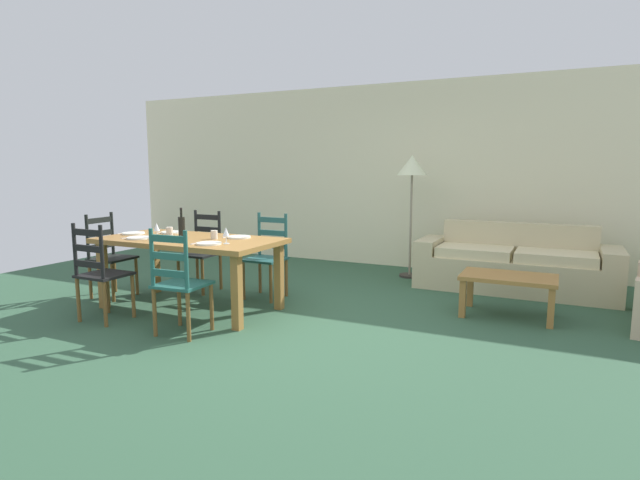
% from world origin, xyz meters
% --- Properties ---
extents(ground_plane, '(9.60, 9.60, 0.02)m').
position_xyz_m(ground_plane, '(0.00, 0.00, -0.01)').
color(ground_plane, '#30553C').
extents(wall_far, '(9.60, 0.16, 2.70)m').
position_xyz_m(wall_far, '(0.00, 3.30, 1.35)').
color(wall_far, '#F0E7BC').
rests_on(wall_far, ground_plane).
extents(dining_table, '(1.90, 0.96, 0.75)m').
position_xyz_m(dining_table, '(-1.20, 0.04, 0.66)').
color(dining_table, olive).
rests_on(dining_table, ground_plane).
extents(dining_chair_near_left, '(0.42, 0.40, 0.96)m').
position_xyz_m(dining_chair_near_left, '(-1.69, -0.68, 0.48)').
color(dining_chair_near_left, black).
rests_on(dining_chair_near_left, ground_plane).
extents(dining_chair_near_right, '(0.44, 0.42, 0.96)m').
position_xyz_m(dining_chair_near_right, '(-0.73, -0.68, 0.48)').
color(dining_chair_near_right, '#21584F').
rests_on(dining_chair_near_right, ground_plane).
extents(dining_chair_far_left, '(0.42, 0.40, 0.96)m').
position_xyz_m(dining_chair_far_left, '(-1.62, 0.76, 0.48)').
color(dining_chair_far_left, black).
rests_on(dining_chair_far_left, ground_plane).
extents(dining_chair_far_right, '(0.42, 0.40, 0.96)m').
position_xyz_m(dining_chair_far_right, '(-0.73, 0.81, 0.48)').
color(dining_chair_far_right, '#215350').
rests_on(dining_chair_far_right, ground_plane).
extents(dining_chair_head_west, '(0.41, 0.43, 0.96)m').
position_xyz_m(dining_chair_head_west, '(-2.38, 0.05, 0.48)').
color(dining_chair_head_west, black).
rests_on(dining_chair_head_west, ground_plane).
extents(dinner_plate_near_left, '(0.24, 0.24, 0.02)m').
position_xyz_m(dinner_plate_near_left, '(-1.65, -0.21, 0.76)').
color(dinner_plate_near_left, white).
rests_on(dinner_plate_near_left, dining_table).
extents(fork_near_left, '(0.03, 0.17, 0.01)m').
position_xyz_m(fork_near_left, '(-1.80, -0.21, 0.75)').
color(fork_near_left, silver).
rests_on(fork_near_left, dining_table).
extents(dinner_plate_near_right, '(0.24, 0.24, 0.02)m').
position_xyz_m(dinner_plate_near_right, '(-0.75, -0.21, 0.76)').
color(dinner_plate_near_right, white).
rests_on(dinner_plate_near_right, dining_table).
extents(fork_near_right, '(0.02, 0.17, 0.01)m').
position_xyz_m(fork_near_right, '(-0.90, -0.21, 0.75)').
color(fork_near_right, silver).
rests_on(fork_near_right, dining_table).
extents(dinner_plate_far_left, '(0.24, 0.24, 0.02)m').
position_xyz_m(dinner_plate_far_left, '(-1.65, 0.29, 0.76)').
color(dinner_plate_far_left, white).
rests_on(dinner_plate_far_left, dining_table).
extents(fork_far_left, '(0.03, 0.17, 0.01)m').
position_xyz_m(fork_far_left, '(-1.80, 0.29, 0.75)').
color(fork_far_left, silver).
rests_on(fork_far_left, dining_table).
extents(dinner_plate_far_right, '(0.24, 0.24, 0.02)m').
position_xyz_m(dinner_plate_far_right, '(-0.75, 0.29, 0.76)').
color(dinner_plate_far_right, white).
rests_on(dinner_plate_far_right, dining_table).
extents(fork_far_right, '(0.02, 0.17, 0.01)m').
position_xyz_m(fork_far_right, '(-0.90, 0.29, 0.75)').
color(fork_far_right, silver).
rests_on(fork_far_right, dining_table).
extents(dinner_plate_head_west, '(0.24, 0.24, 0.02)m').
position_xyz_m(dinner_plate_head_west, '(-1.98, 0.04, 0.76)').
color(dinner_plate_head_west, white).
rests_on(dinner_plate_head_west, dining_table).
extents(fork_head_west, '(0.02, 0.17, 0.01)m').
position_xyz_m(fork_head_west, '(-2.13, 0.04, 0.75)').
color(fork_head_west, silver).
rests_on(fork_head_west, dining_table).
extents(wine_bottle, '(0.07, 0.07, 0.32)m').
position_xyz_m(wine_bottle, '(-1.28, 0.03, 0.87)').
color(wine_bottle, black).
rests_on(wine_bottle, dining_table).
extents(wine_glass_near_left, '(0.06, 0.06, 0.16)m').
position_xyz_m(wine_glass_near_left, '(-1.50, -0.10, 0.86)').
color(wine_glass_near_left, white).
rests_on(wine_glass_near_left, dining_table).
extents(wine_glass_near_right, '(0.06, 0.06, 0.16)m').
position_xyz_m(wine_glass_near_right, '(-0.62, -0.11, 0.86)').
color(wine_glass_near_right, white).
rests_on(wine_glass_near_right, dining_table).
extents(coffee_cup_primary, '(0.07, 0.07, 0.09)m').
position_xyz_m(coffee_cup_primary, '(-0.93, 0.11, 0.80)').
color(coffee_cup_primary, beige).
rests_on(coffee_cup_primary, dining_table).
extents(coffee_cup_secondary, '(0.07, 0.07, 0.09)m').
position_xyz_m(coffee_cup_secondary, '(-1.55, 0.14, 0.80)').
color(coffee_cup_secondary, beige).
rests_on(coffee_cup_secondary, dining_table).
extents(couch, '(2.29, 0.83, 0.80)m').
position_xyz_m(couch, '(1.80, 2.40, 0.29)').
color(couch, '#C3B68B').
rests_on(couch, ground_plane).
extents(coffee_table, '(0.90, 0.56, 0.42)m').
position_xyz_m(coffee_table, '(1.84, 1.18, 0.36)').
color(coffee_table, olive).
rests_on(coffee_table, ground_plane).
extents(standing_lamp, '(0.40, 0.40, 1.64)m').
position_xyz_m(standing_lamp, '(0.45, 2.58, 1.41)').
color(standing_lamp, '#332D28').
rests_on(standing_lamp, ground_plane).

